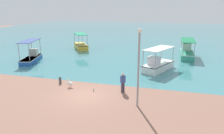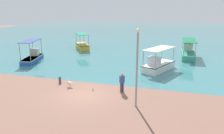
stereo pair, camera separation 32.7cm
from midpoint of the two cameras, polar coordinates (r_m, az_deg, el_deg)
The scene contains 11 objects.
ground at distance 18.20m, azimuth -7.43°, elevation -7.29°, with size 120.00×120.00×0.00m, color #8F6250.
harbor_water at distance 64.13m, azimuth 9.78°, elevation 8.79°, with size 110.00×90.00×0.00m, color teal.
fishing_boat_far_left at distance 38.60m, azimuth -8.37°, elevation 5.58°, with size 4.10×4.94×2.62m.
fishing_boat_near_left at distance 31.04m, azimuth -20.57°, elevation 2.46°, with size 2.87×5.19×2.81m.
fishing_boat_far_right at distance 25.32m, azimuth 11.49°, elevation 0.55°, with size 3.53×5.13×2.56m.
fishing_boat_near_right at distance 33.36m, azimuth 18.68°, elevation 3.59°, with size 1.84×5.95×2.54m.
pelican at distance 20.05m, azimuth -11.38°, elevation -4.16°, with size 0.81×0.36×0.80m.
lamp_post at distance 15.19m, azimuth 6.35°, elevation 0.76°, with size 0.28×0.28×5.60m.
mooring_bollard at distance 21.24m, azimuth -13.83°, elevation -3.28°, with size 0.25×0.25×0.66m.
fisherman_standing at distance 18.35m, azimuth 2.34°, elevation -3.94°, with size 0.44×0.44×1.69m.
glass_bottle at distance 18.92m, azimuth -5.30°, elevation -5.98°, with size 0.07×0.07×0.27m.
Camera 1 is at (6.64, -15.44, 6.92)m, focal length 35.00 mm.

